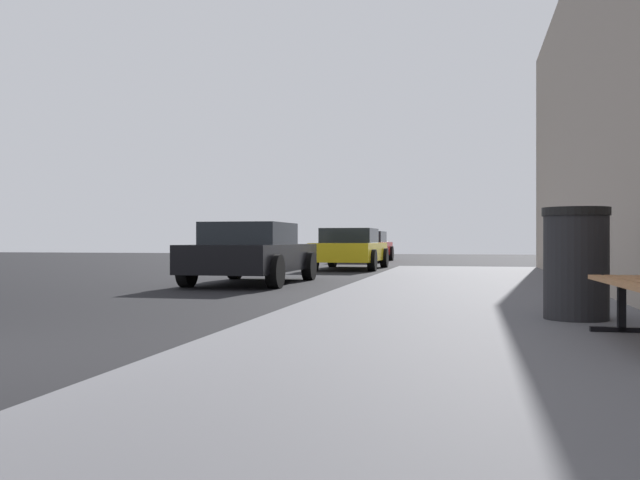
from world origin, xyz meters
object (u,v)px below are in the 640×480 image
car_black (252,253)px  car_red (366,246)px  trash_bin (576,263)px  car_yellow (351,248)px

car_black → car_red: size_ratio=0.99×
car_red → trash_bin: bearing=-76.2°
trash_bin → car_yellow: 14.78m
car_yellow → car_red: 7.47m
trash_bin → car_red: (-5.29, 21.47, -0.05)m
car_red → car_yellow: bearing=-85.2°
trash_bin → car_black: bearing=129.4°
trash_bin → car_black: size_ratio=0.25×
car_yellow → car_red: same height
car_black → trash_bin: bearing=-50.6°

